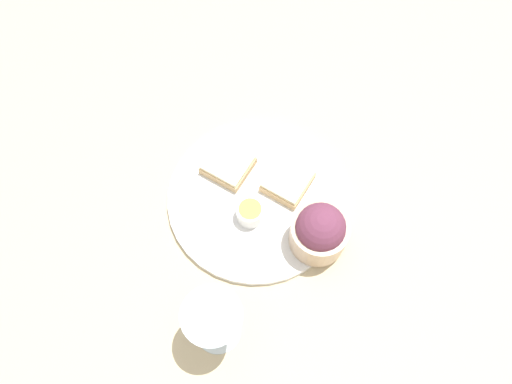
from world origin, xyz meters
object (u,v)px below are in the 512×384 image
(cheese_toast_near, at_px, (228,165))
(wine_glass, at_px, (213,320))
(sauce_ramekin, at_px, (250,212))
(cheese_toast_far, at_px, (288,181))
(salad_bowl, at_px, (320,231))

(cheese_toast_near, xyz_separation_m, wine_glass, (0.01, -0.30, 0.07))
(sauce_ramekin, relative_size, wine_glass, 0.35)
(cheese_toast_far, height_order, wine_glass, wine_glass)
(cheese_toast_near, distance_m, cheese_toast_far, 0.12)
(cheese_toast_near, relative_size, cheese_toast_far, 1.01)
(cheese_toast_near, relative_size, wine_glass, 0.75)
(salad_bowl, distance_m, cheese_toast_far, 0.12)
(cheese_toast_near, height_order, wine_glass, wine_glass)
(cheese_toast_far, relative_size, wine_glass, 0.74)
(salad_bowl, height_order, sauce_ramekin, salad_bowl)
(cheese_toast_near, bearing_deg, wine_glass, -88.94)
(sauce_ramekin, bearing_deg, wine_glass, -101.62)
(salad_bowl, distance_m, sauce_ramekin, 0.13)
(salad_bowl, height_order, cheese_toast_near, salad_bowl)
(wine_glass, bearing_deg, cheese_toast_far, 68.44)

